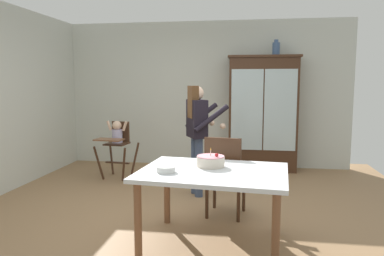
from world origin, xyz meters
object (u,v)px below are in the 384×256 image
high_chair_with_toddler (117,139)px  birthday_cake (211,161)px  adult_person (197,127)px  china_cabinet (263,113)px  dining_table (213,180)px  serving_bowl (166,169)px  ceramic_vase (276,48)px  dining_chair_far_side (224,171)px

high_chair_with_toddler → birthday_cake: (1.77, -2.13, 0.14)m
adult_person → birthday_cake: bearing=166.2°
china_cabinet → dining_table: china_cabinet is taller
serving_bowl → china_cabinet: bearing=73.0°
dining_table → china_cabinet: bearing=79.6°
dining_table → ceramic_vase: bearing=76.2°
dining_table → serving_bowl: serving_bowl is taller
china_cabinet → serving_bowl: (-1.02, -3.33, -0.26)m
china_cabinet → dining_table: bearing=-100.4°
high_chair_with_toddler → dining_table: (1.81, -2.28, -0.01)m
china_cabinet → dining_table: 3.28m
high_chair_with_toddler → birthday_cake: 2.77m
adult_person → dining_chair_far_side: size_ratio=1.59×
adult_person → dining_table: (0.37, -1.55, -0.32)m
dining_table → adult_person: bearing=103.3°
dining_table → high_chair_with_toddler: bearing=128.3°
high_chair_with_toddler → ceramic_vase: bearing=25.5°
birthday_cake → dining_chair_far_side: (0.10, 0.57, -0.24)m
dining_table → birthday_cake: bearing=104.5°
high_chair_with_toddler → adult_person: 1.65m
high_chair_with_toddler → birthday_cake: bearing=-44.4°
dining_chair_far_side → china_cabinet: bearing=-93.2°
adult_person → serving_bowl: 1.70m
adult_person → serving_bowl: (-0.06, -1.69, -0.20)m
adult_person → serving_bowl: adult_person is taller
china_cabinet → dining_table: size_ratio=1.38×
high_chair_with_toddler → adult_person: size_ratio=0.62×
birthday_cake → dining_chair_far_side: dining_chair_far_side is taller
ceramic_vase → dining_chair_far_side: (-0.72, -2.48, -1.61)m
ceramic_vase → adult_person: (-1.15, -1.65, -1.19)m
high_chair_with_toddler → dining_chair_far_side: dining_chair_far_side is taller
high_chair_with_toddler → birthday_cake: size_ratio=3.39×
adult_person → dining_table: bearing=166.3°
dining_table → serving_bowl: bearing=-162.7°
ceramic_vase → dining_chair_far_side: ceramic_vase is taller
birthday_cake → serving_bowl: 0.49m
serving_bowl → adult_person: bearing=87.8°
high_chair_with_toddler → dining_table: 2.91m
birthday_cake → dining_chair_far_side: bearing=79.8°
birthday_cake → dining_chair_far_side: 0.63m
dining_chair_far_side → dining_table: bearing=93.9°
china_cabinet → high_chair_with_toddler: (-2.39, -0.92, -0.37)m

